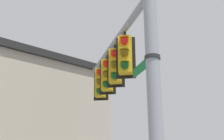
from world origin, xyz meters
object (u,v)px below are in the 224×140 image
traffic_light_mid_inner (115,66)px  traffic_light_mid_outer (107,75)px  traffic_light_nearest_pole (125,55)px  traffic_light_arm_end (100,83)px  street_name_sign (147,62)px

traffic_light_mid_inner → traffic_light_mid_outer: bearing=-65.3°
traffic_light_nearest_pole → traffic_light_mid_inner: (0.39, -0.86, 0.00)m
traffic_light_nearest_pole → traffic_light_arm_end: (1.18, -2.57, 0.00)m
traffic_light_mid_inner → traffic_light_arm_end: (0.79, -1.71, 0.00)m
street_name_sign → traffic_light_arm_end: bearing=-65.2°
traffic_light_mid_inner → traffic_light_mid_outer: same height
traffic_light_arm_end → street_name_sign: size_ratio=1.12×
traffic_light_nearest_pole → traffic_light_mid_inner: bearing=-65.3°
traffic_light_nearest_pole → traffic_light_mid_outer: (0.79, -1.71, 0.00)m
traffic_light_mid_outer → traffic_light_nearest_pole: bearing=114.7°
traffic_light_mid_outer → traffic_light_arm_end: size_ratio=1.00×
traffic_light_mid_outer → traffic_light_arm_end: same height
traffic_light_mid_inner → traffic_light_mid_outer: size_ratio=1.00×
traffic_light_mid_outer → traffic_light_arm_end: (0.39, -0.86, 0.00)m
traffic_light_mid_inner → traffic_light_arm_end: same height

